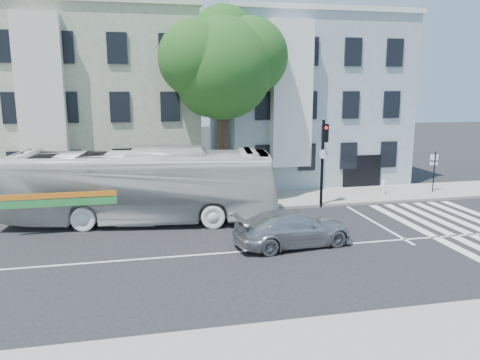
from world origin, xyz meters
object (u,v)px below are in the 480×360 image
object	(u,v)px
bus	(142,186)
traffic_signal	(323,152)
fire_hydrant	(383,187)
sedan	(293,228)

from	to	relation	value
bus	traffic_signal	size ratio (longest dim) A/B	2.72
bus	fire_hydrant	size ratio (longest dim) A/B	15.77
bus	fire_hydrant	distance (m)	14.61
bus	fire_hydrant	xyz separation A→B (m)	(14.33, 2.58, -1.24)
fire_hydrant	sedan	bearing A→B (deg)	-137.86
bus	sedan	bearing A→B (deg)	-120.19
traffic_signal	fire_hydrant	bearing A→B (deg)	22.57
bus	sedan	xyz separation A→B (m)	(6.11, -4.86, -1.08)
traffic_signal	fire_hydrant	size ratio (longest dim) A/B	5.81
bus	sedan	size ratio (longest dim) A/B	2.57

